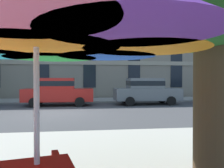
# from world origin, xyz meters

# --- Properties ---
(ground_plane) EXTENTS (120.00, 120.00, 0.00)m
(ground_plane) POSITION_xyz_m (0.00, 0.00, 0.00)
(ground_plane) COLOR #424244
(sidewalk_far) EXTENTS (56.00, 3.60, 0.12)m
(sidewalk_far) POSITION_xyz_m (0.00, 6.80, 0.06)
(sidewalk_far) COLOR gray
(sidewalk_far) RESTS_ON ground
(apartment_building) EXTENTS (40.29, 12.08, 16.00)m
(apartment_building) POSITION_xyz_m (0.00, 14.99, 8.00)
(apartment_building) COLOR gray
(apartment_building) RESTS_ON ground
(sedan_red) EXTENTS (4.40, 1.98, 1.78)m
(sedan_red) POSITION_xyz_m (-0.22, 3.70, 0.95)
(sedan_red) COLOR #B21E19
(sedan_red) RESTS_ON ground
(sedan_gray) EXTENTS (4.40, 1.98, 1.78)m
(sedan_gray) POSITION_xyz_m (5.67, 3.70, 0.95)
(sedan_gray) COLOR slate
(sedan_gray) RESTS_ON ground
(patio_umbrella) EXTENTS (3.70, 3.70, 2.48)m
(patio_umbrella) POSITION_xyz_m (0.86, -9.00, 2.20)
(patio_umbrella) COLOR silver
(patio_umbrella) RESTS_ON ground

